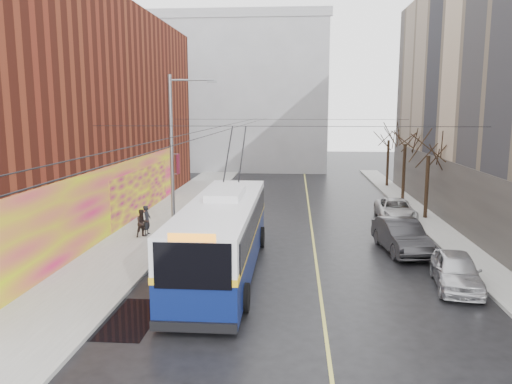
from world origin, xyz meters
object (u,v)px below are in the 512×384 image
Objects in this scene: streetlight_pole at (175,152)px; following_car at (233,197)px; parked_car_a at (456,271)px; tree_far at (389,132)px; pedestrian_b at (142,223)px; tree_near at (429,144)px; parked_car_b at (401,236)px; parked_car_c at (395,210)px; trolleybus at (223,234)px; tree_mid at (406,134)px; pedestrian_a at (147,220)px.

streetlight_pole is 10.35m from following_car.
parked_car_a is at bearing -61.74° from following_car.
tree_far is 4.23× the size of pedestrian_b.
tree_near is 1.28× the size of parked_car_b.
streetlight_pole is 14.90m from parked_car_c.
trolleybus is 2.65× the size of parked_car_b.
streetlight_pole is 1.41× the size of tree_near.
tree_mid reaches higher than parked_car_c.
parked_car_b reaches higher than following_car.
parked_car_a is at bearing -95.75° from tree_mid.
streetlight_pole reaches higher than parked_car_b.
parked_car_c is 3.20× the size of pedestrian_b.
parked_car_a is 0.97× the size of following_car.
pedestrian_b is (-16.96, -13.40, -4.33)m from tree_mid.
following_car is (2.05, 9.27, -4.10)m from streetlight_pole.
pedestrian_a is (-3.76, -9.15, 0.24)m from following_car.
parked_car_a is 16.29m from pedestrian_b.
tree_near is at bearing -67.95° from pedestrian_a.
tree_near is 3.83× the size of pedestrian_a.
parked_car_a is 19.58m from following_car.
parked_car_b is at bearing 24.90° from trolleybus.
following_car reaches higher than parked_car_c.
tree_near is (15.14, 6.00, 0.13)m from streetlight_pole.
trolleybus reaches higher than parked_car_c.
tree_near is 1.51× the size of parked_car_a.
pedestrian_a is (-13.71, 1.86, 0.16)m from parked_car_b.
tree_far reaches higher than following_car.
tree_far is 1.32× the size of parked_car_c.
following_car is (-13.09, -10.73, -4.40)m from tree_far.
streetlight_pole reaches higher than tree_near.
following_car is (-9.95, 11.01, -0.08)m from parked_car_b.
following_car is (-11.09, 16.13, 0.02)m from parked_car_a.
tree_far is 1.31× the size of parked_car_b.
trolleybus is 9.81m from parked_car_a.
pedestrian_b is at bearing -118.04° from following_car.
pedestrian_b is at bearing -141.68° from tree_mid.
tree_mid reaches higher than tree_near.
tree_mid is at bearing 40.65° from streetlight_pole.
tree_far is 15.15m from parked_car_c.
parked_car_b is (-3.14, -7.73, -4.15)m from tree_near.
tree_far is 26.39m from pedestrian_a.
tree_near reaches higher than parked_car_c.
following_car is (-1.41, 14.97, -0.99)m from trolleybus.
tree_mid reaches higher than following_car.
pedestrian_a is at bearing 175.77° from streetlight_pole.
parked_car_a is (-2.00, -19.86, -4.53)m from tree_mid.
streetlight_pole is 1.35× the size of tree_mid.
parked_car_a is 2.73× the size of pedestrian_b.
pedestrian_b is at bearing 134.92° from trolleybus.
tree_mid is at bearing -49.78° from pedestrian_a.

